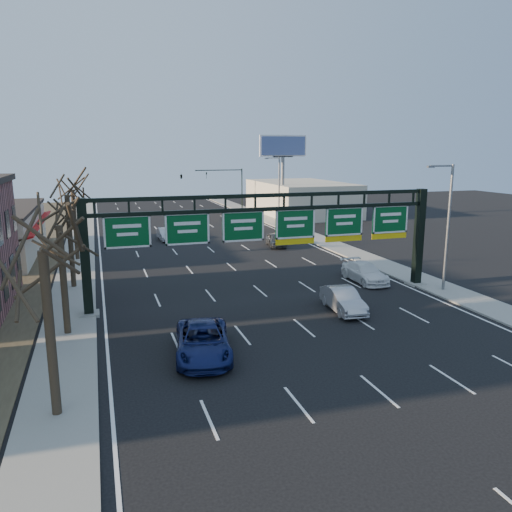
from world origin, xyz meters
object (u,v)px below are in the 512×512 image
object	(u,v)px
car_blue_suv	(203,341)
car_silver_sedan	(343,300)
car_white_wagon	(365,272)
sign_gantry	(272,232)

from	to	relation	value
car_blue_suv	car_silver_sedan	world-z (taller)	car_blue_suv
car_silver_sedan	car_white_wagon	world-z (taller)	car_silver_sedan
car_silver_sedan	car_white_wagon	xyz separation A→B (m)	(4.97, 5.96, -0.01)
sign_gantry	car_white_wagon	distance (m)	9.43
car_blue_suv	car_silver_sedan	xyz separation A→B (m)	(9.84, 4.22, -0.05)
sign_gantry	car_blue_suv	bearing A→B (deg)	-128.38
sign_gantry	car_blue_suv	size ratio (longest dim) A/B	4.36
sign_gantry	car_white_wagon	bearing A→B (deg)	13.58
car_silver_sedan	car_white_wagon	distance (m)	7.76
car_white_wagon	car_silver_sedan	bearing A→B (deg)	-129.72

